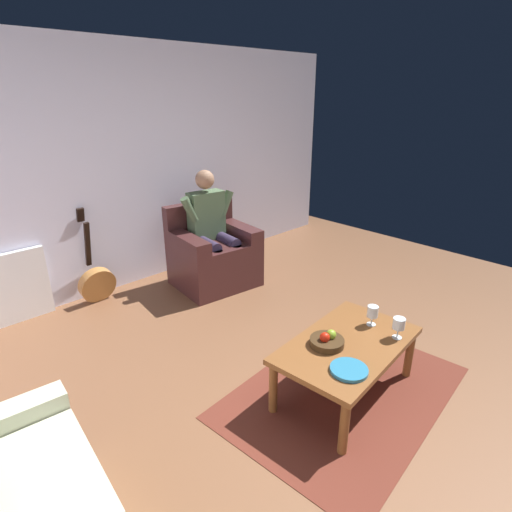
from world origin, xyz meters
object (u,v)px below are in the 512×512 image
object	(u,v)px
armchair	(213,256)
wine_glass_far	(373,313)
coffee_table	(347,349)
decorative_dish	(349,370)
wine_glass_near	(399,325)
guitar	(97,281)
fruit_bowl	(327,341)
person_seated	(212,225)

from	to	relation	value
armchair	wine_glass_far	bearing A→B (deg)	92.34
armchair	coffee_table	size ratio (longest dim) A/B	0.82
wine_glass_far	decorative_dish	distance (m)	0.64
coffee_table	wine_glass_near	distance (m)	0.40
coffee_table	decorative_dish	distance (m)	0.34
armchair	guitar	size ratio (longest dim) A/B	0.94
fruit_bowl	person_seated	bearing A→B (deg)	-107.11
coffee_table	decorative_dish	size ratio (longest dim) A/B	4.74
coffee_table	wine_glass_near	bearing A→B (deg)	145.22
armchair	person_seated	size ratio (longest dim) A/B	0.72
person_seated	guitar	world-z (taller)	person_seated
armchair	fruit_bowl	bearing A→B (deg)	79.84
fruit_bowl	decorative_dish	world-z (taller)	fruit_bowl
person_seated	wine_glass_far	bearing A→B (deg)	92.34
coffee_table	guitar	bearing A→B (deg)	-76.19
guitar	decorative_dish	size ratio (longest dim) A/B	4.13
coffee_table	person_seated	bearing A→B (deg)	-103.12
guitar	fruit_bowl	size ratio (longest dim) A/B	4.16
armchair	fruit_bowl	world-z (taller)	armchair
armchair	guitar	bearing A→B (deg)	-16.97
guitar	wine_glass_near	distance (m)	3.02
guitar	wine_glass_near	size ratio (longest dim) A/B	6.28
wine_glass_near	person_seated	bearing A→B (deg)	-94.77
person_seated	wine_glass_far	world-z (taller)	person_seated
guitar	decorative_dish	bearing A→B (deg)	97.65
coffee_table	wine_glass_far	xyz separation A→B (m)	(-0.33, -0.01, 0.16)
armchair	decorative_dish	distance (m)	2.45
decorative_dish	coffee_table	bearing A→B (deg)	-145.00
person_seated	decorative_dish	world-z (taller)	person_seated
person_seated	coffee_table	distance (m)	2.21
guitar	wine_glass_near	world-z (taller)	guitar
armchair	wine_glass_far	distance (m)	2.14
coffee_table	guitar	world-z (taller)	guitar
wine_glass_near	fruit_bowl	distance (m)	0.53
person_seated	decorative_dish	xyz separation A→B (m)	(0.77, 2.32, -0.26)
person_seated	guitar	xyz separation A→B (m)	(1.15, -0.51, -0.48)
armchair	guitar	distance (m)	1.26
armchair	coffee_table	xyz separation A→B (m)	(0.50, 2.14, 0.04)
coffee_table	fruit_bowl	world-z (taller)	fruit_bowl
coffee_table	wine_glass_far	bearing A→B (deg)	-177.47
armchair	wine_glass_near	distance (m)	2.36
decorative_dish	wine_glass_near	bearing A→B (deg)	177.91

